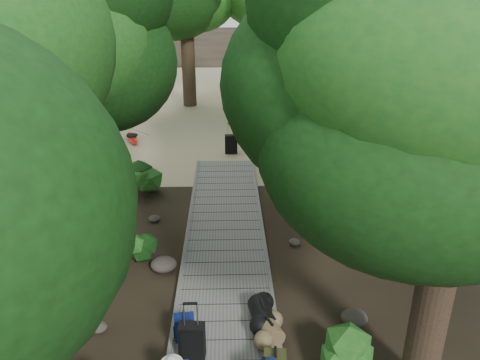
{
  "coord_description": "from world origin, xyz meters",
  "views": [
    {
      "loc": [
        0.08,
        -8.55,
        6.02
      ],
      "look_at": [
        0.42,
        3.19,
        1.0
      ],
      "focal_mm": 35.0,
      "sensor_mm": 36.0,
      "label": 1
    }
  ],
  "objects_px": {
    "backpack_left_d": "(184,326)",
    "lone_suitcase_on_sand": "(231,144)",
    "kayak": "(132,137)",
    "sun_lounger": "(318,128)",
    "suitcase_on_boardwalk": "(192,341)",
    "duffel_right_khaki": "(269,330)",
    "duffel_right_black": "(262,313)"
  },
  "relations": [
    {
      "from": "backpack_left_d",
      "to": "lone_suitcase_on_sand",
      "type": "xyz_separation_m",
      "value": [
        0.94,
        10.02,
        -0.01
      ]
    },
    {
      "from": "kayak",
      "to": "sun_lounger",
      "type": "bearing_deg",
      "value": -14.49
    },
    {
      "from": "suitcase_on_boardwalk",
      "to": "backpack_left_d",
      "type": "bearing_deg",
      "value": 115.03
    },
    {
      "from": "backpack_left_d",
      "to": "suitcase_on_boardwalk",
      "type": "height_order",
      "value": "suitcase_on_boardwalk"
    },
    {
      "from": "duffel_right_khaki",
      "to": "suitcase_on_boardwalk",
      "type": "height_order",
      "value": "suitcase_on_boardwalk"
    },
    {
      "from": "lone_suitcase_on_sand",
      "to": "sun_lounger",
      "type": "distance_m",
      "value": 4.23
    },
    {
      "from": "duffel_right_khaki",
      "to": "suitcase_on_boardwalk",
      "type": "distance_m",
      "value": 1.4
    },
    {
      "from": "duffel_right_khaki",
      "to": "lone_suitcase_on_sand",
      "type": "relative_size",
      "value": 0.79
    },
    {
      "from": "duffel_right_khaki",
      "to": "sun_lounger",
      "type": "relative_size",
      "value": 0.27
    },
    {
      "from": "duffel_right_black",
      "to": "lone_suitcase_on_sand",
      "type": "xyz_separation_m",
      "value": [
        -0.47,
        9.64,
        0.05
      ]
    },
    {
      "from": "duffel_right_black",
      "to": "sun_lounger",
      "type": "height_order",
      "value": "sun_lounger"
    },
    {
      "from": "kayak",
      "to": "duffel_right_khaki",
      "type": "bearing_deg",
      "value": -86.78
    },
    {
      "from": "duffel_right_khaki",
      "to": "suitcase_on_boardwalk",
      "type": "bearing_deg",
      "value": 174.81
    },
    {
      "from": "duffel_right_black",
      "to": "suitcase_on_boardwalk",
      "type": "xyz_separation_m",
      "value": [
        -1.24,
        -0.84,
        0.13
      ]
    },
    {
      "from": "kayak",
      "to": "sun_lounger",
      "type": "relative_size",
      "value": 1.63
    },
    {
      "from": "duffel_right_black",
      "to": "backpack_left_d",
      "type": "bearing_deg",
      "value": -174.37
    },
    {
      "from": "duffel_right_black",
      "to": "sun_lounger",
      "type": "xyz_separation_m",
      "value": [
        3.2,
        11.73,
        0.02
      ]
    },
    {
      "from": "backpack_left_d",
      "to": "suitcase_on_boardwalk",
      "type": "xyz_separation_m",
      "value": [
        0.17,
        -0.46,
        0.07
      ]
    },
    {
      "from": "lone_suitcase_on_sand",
      "to": "duffel_right_khaki",
      "type": "bearing_deg",
      "value": -90.09
    },
    {
      "from": "sun_lounger",
      "to": "backpack_left_d",
      "type": "bearing_deg",
      "value": -93.82
    },
    {
      "from": "backpack_left_d",
      "to": "sun_lounger",
      "type": "relative_size",
      "value": 0.26
    },
    {
      "from": "duffel_right_black",
      "to": "sun_lounger",
      "type": "relative_size",
      "value": 0.32
    },
    {
      "from": "kayak",
      "to": "duffel_right_black",
      "type": "bearing_deg",
      "value": -86.45
    },
    {
      "from": "suitcase_on_boardwalk",
      "to": "duffel_right_khaki",
      "type": "bearing_deg",
      "value": 22.63
    },
    {
      "from": "suitcase_on_boardwalk",
      "to": "lone_suitcase_on_sand",
      "type": "height_order",
      "value": "suitcase_on_boardwalk"
    },
    {
      "from": "lone_suitcase_on_sand",
      "to": "sun_lounger",
      "type": "relative_size",
      "value": 0.35
    },
    {
      "from": "lone_suitcase_on_sand",
      "to": "kayak",
      "type": "distance_m",
      "value": 4.32
    },
    {
      "from": "sun_lounger",
      "to": "duffel_right_black",
      "type": "bearing_deg",
      "value": -88.26
    },
    {
      "from": "lone_suitcase_on_sand",
      "to": "kayak",
      "type": "height_order",
      "value": "lone_suitcase_on_sand"
    },
    {
      "from": "duffel_right_black",
      "to": "lone_suitcase_on_sand",
      "type": "distance_m",
      "value": 9.65
    },
    {
      "from": "duffel_right_khaki",
      "to": "kayak",
      "type": "xyz_separation_m",
      "value": [
        -4.57,
        11.67,
        -0.12
      ]
    },
    {
      "from": "duffel_right_black",
      "to": "sun_lounger",
      "type": "distance_m",
      "value": 12.16
    }
  ]
}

